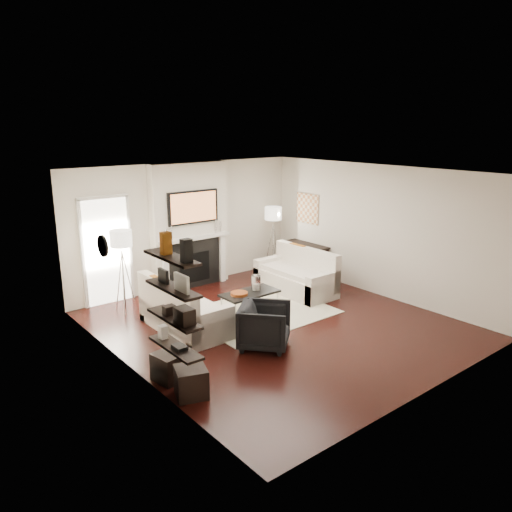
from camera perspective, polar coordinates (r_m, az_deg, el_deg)
room_envelope at (r=8.59m, az=2.51°, el=0.49°), size 6.00×6.00×6.00m
chimney_breast at (r=10.86m, az=-7.57°, el=3.43°), size 1.80×0.25×2.70m
fireplace_surround at (r=10.94m, az=-7.05°, el=-0.94°), size 1.30×0.02×1.04m
firebox at (r=10.96m, az=-7.02°, el=-1.30°), size 0.75×0.02×0.65m
mantel_pilaster_l at (r=10.56m, az=-10.28°, el=-1.48°), size 0.12×0.08×1.10m
mantel_pilaster_r at (r=11.29m, az=-3.88°, el=-0.21°), size 0.12×0.08×1.10m
mantel_shelf at (r=10.75m, az=-7.01°, el=2.08°), size 1.70×0.18×0.07m
tv_body at (r=10.65m, az=-7.19°, el=5.56°), size 1.20×0.06×0.70m
tv_screen at (r=10.62m, az=-7.10°, el=5.54°), size 1.10×0.00×0.62m
candlestick_l_tall at (r=10.45m, az=-9.63°, el=2.64°), size 0.04×0.04×0.30m
candlestick_l_short at (r=10.40m, az=-10.24°, el=2.38°), size 0.04×0.04×0.24m
candlestick_r_tall at (r=11.02m, az=-4.64°, el=3.43°), size 0.04×0.04×0.30m
candlestick_r_short at (r=11.09m, az=-4.08°, el=3.37°), size 0.04×0.04×0.24m
hallway_panel at (r=10.21m, az=-16.70°, el=0.46°), size 0.90×0.02×2.10m
door_trim_l at (r=10.03m, az=-19.18°, el=0.00°), size 0.06×0.06×2.16m
door_trim_r at (r=10.38m, az=-14.21°, el=0.86°), size 0.06×0.06×2.16m
door_trim_top at (r=9.99m, az=-17.11°, el=6.44°), size 1.02×0.06×0.06m
rug at (r=9.55m, az=0.35°, el=-6.46°), size 2.60×2.00×0.01m
loveseat_left_base at (r=8.83m, az=-8.10°, el=-7.03°), size 0.85×1.80×0.42m
loveseat_left_back at (r=8.57m, az=-10.10°, el=-5.56°), size 0.18×1.80×0.80m
loveseat_left_arm_n at (r=8.16m, az=-5.16°, el=-8.15°), size 0.85×0.18×0.60m
loveseat_left_arm_s at (r=9.46m, az=-10.65°, el=-5.04°), size 0.85×0.18×0.60m
loveseat_left_cushion at (r=8.76m, az=-7.88°, el=-5.38°), size 0.63×1.44×0.10m
pillow_left_orange at (r=8.75m, az=-11.12°, el=-3.75°), size 0.10×0.42×0.42m
pillow_left_charcoal at (r=8.25m, az=-9.15°, el=-4.89°), size 0.10×0.40×0.40m
loveseat_right_base at (r=10.66m, az=4.48°, el=-3.05°), size 0.85×1.80×0.42m
loveseat_right_back at (r=10.79m, az=5.81°, el=-1.10°), size 0.18×1.80×0.80m
loveseat_right_arm_n at (r=10.09m, az=7.65°, el=-3.65°), size 0.85×0.18×0.60m
loveseat_right_arm_s at (r=11.21m, az=1.66°, el=-1.62°), size 0.85×0.18×0.60m
loveseat_right_cushion at (r=10.55m, az=4.31°, el=-1.76°), size 0.63×1.44×0.10m
pillow_right_orange at (r=10.94m, az=4.74°, el=0.26°), size 0.10×0.42×0.42m
pillow_right_charcoal at (r=10.54m, az=6.98°, el=-0.44°), size 0.10×0.40×0.40m
coffee_table at (r=9.40m, az=-0.71°, el=-4.27°), size 1.10×0.55×0.04m
coffee_leg_nw at (r=9.02m, az=-2.35°, el=-6.54°), size 0.02×0.02×0.38m
coffee_leg_ne at (r=9.61m, az=2.46°, el=-5.17°), size 0.02×0.02×0.38m
coffee_leg_sw at (r=9.36m, az=-3.97°, el=-5.76°), size 0.02×0.02×0.38m
coffee_leg_se at (r=9.93m, az=0.78°, el=-4.50°), size 0.02×0.02×0.38m
hurricane_glass at (r=9.44m, az=0.00°, el=-3.17°), size 0.18×0.18×0.31m
hurricane_candle at (r=9.46m, az=0.00°, el=-3.54°), size 0.09×0.09×0.13m
copper_bowl at (r=9.24m, az=-1.94°, el=-4.33°), size 0.32×0.32×0.05m
armchair at (r=8.03m, az=0.99°, el=-7.75°), size 1.05×1.04×0.79m
lamp_left_post at (r=9.69m, az=-14.86°, el=-2.94°), size 0.02×0.02×1.20m
lamp_left_shade at (r=9.47m, az=-15.20°, el=1.96°), size 0.40×0.40×0.30m
lamp_left_leg_a at (r=9.73m, az=-14.27°, el=-2.83°), size 0.25×0.02×1.23m
lamp_left_leg_b at (r=9.76m, az=-15.38°, el=-2.86°), size 0.14×0.22×1.23m
lamp_left_leg_c at (r=9.59m, az=-14.92°, el=-3.14°), size 0.14×0.22×1.23m
lamp_right_post at (r=11.91m, az=1.94°, el=0.87°), size 0.02×0.02×1.20m
lamp_right_shade at (r=11.73m, az=1.98°, el=4.90°), size 0.40×0.40×0.30m
lamp_right_leg_a at (r=11.98m, az=2.34°, el=0.95°), size 0.25×0.02×1.23m
lamp_right_leg_b at (r=11.95m, az=1.44°, el=0.91°), size 0.14×0.22×1.23m
lamp_right_leg_c at (r=11.80m, az=2.04°, el=0.74°), size 0.14×0.22×1.23m
console_top at (r=11.78m, az=5.82°, el=1.30°), size 0.35×1.20×0.04m
console_leg_n at (r=11.51m, az=7.69°, el=-1.03°), size 0.30×0.04×0.71m
console_leg_s at (r=12.26m, az=3.97°, el=0.07°), size 0.30×0.04×0.71m
wall_art at (r=11.85m, az=5.92°, el=5.41°), size 0.03×0.70×0.70m
shelf_bottom at (r=6.60m, az=-9.18°, el=-10.29°), size 0.25×1.00×0.03m
shelf_lower at (r=6.44m, az=-9.33°, el=-7.06°), size 0.25×1.00×0.04m
shelf_upper at (r=6.30m, az=-9.48°, el=-3.69°), size 0.25×1.00×0.04m
shelf_top at (r=6.19m, az=-9.64°, el=-0.17°), size 0.25×1.00×0.04m
decor_magfile_a at (r=5.84m, az=-7.96°, el=0.60°), size 0.12×0.10×0.28m
decor_magfile_b at (r=6.26m, az=-10.26°, el=1.45°), size 0.12×0.10×0.28m
decor_frame_a at (r=6.08m, az=-8.50°, el=-3.08°), size 0.04×0.30×0.22m
decor_frame_b at (r=6.47m, az=-10.55°, el=-2.26°), size 0.04×0.22×0.18m
decor_wine_rack at (r=6.19m, az=-8.18°, el=-6.77°), size 0.18×0.25×0.20m
decor_box_small at (r=6.51m, az=-9.90°, el=-6.10°), size 0.15×0.12×0.12m
decor_books at (r=6.50m, az=-8.73°, el=-10.27°), size 0.14×0.20×0.05m
decor_box_tall at (r=6.81m, az=-10.58°, el=-8.53°), size 0.10×0.10×0.18m
clock_rim at (r=7.87m, az=-17.11°, el=1.10°), size 0.04×0.34×0.34m
clock_face at (r=7.87m, az=-16.95°, el=1.13°), size 0.01×0.29×0.29m
ottoman_near at (r=7.24m, az=-9.82°, el=-12.32°), size 0.46×0.46×0.40m
ottoman_far at (r=6.81m, az=-7.44°, el=-14.08°), size 0.51×0.51×0.40m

